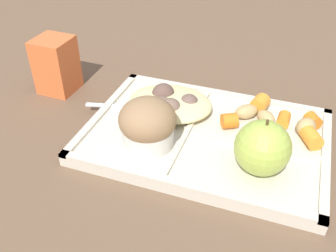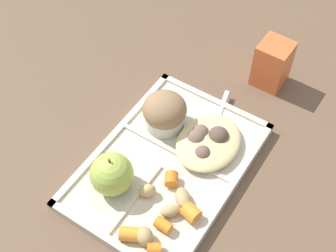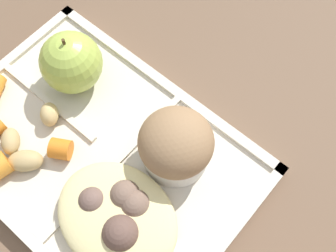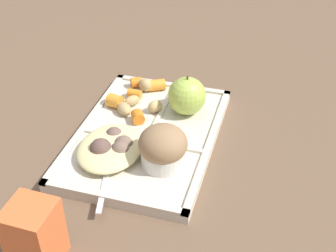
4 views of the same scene
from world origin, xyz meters
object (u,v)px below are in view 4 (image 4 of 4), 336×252
at_px(bran_muffin, 163,147).
at_px(plastic_fork, 108,169).
at_px(milk_carton, 34,235).
at_px(lunch_tray, 147,136).
at_px(green_apple, 187,96).

bearing_deg(bran_muffin, plastic_fork, -63.64).
relative_size(plastic_fork, milk_carton, 1.71).
bearing_deg(milk_carton, lunch_tray, 170.13).
bearing_deg(plastic_fork, green_apple, 157.43).
xyz_separation_m(bran_muffin, milk_carton, (0.22, -0.11, -0.00)).
relative_size(bran_muffin, plastic_fork, 0.48).
xyz_separation_m(lunch_tray, green_apple, (-0.09, 0.05, 0.04)).
xyz_separation_m(lunch_tray, milk_carton, (0.29, -0.06, 0.04)).
bearing_deg(milk_carton, plastic_fork, 172.67).
relative_size(bran_muffin, milk_carton, 0.82).
relative_size(green_apple, bran_muffin, 0.99).
height_order(lunch_tray, plastic_fork, lunch_tray).
bearing_deg(milk_carton, bran_muffin, 154.84).
distance_m(lunch_tray, milk_carton, 0.30).
relative_size(green_apple, plastic_fork, 0.48).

